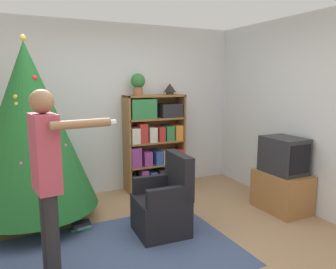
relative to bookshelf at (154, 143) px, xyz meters
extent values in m
plane|color=#9E7A56|center=(-0.77, -1.89, -0.75)|extent=(14.00, 14.00, 0.00)
cube|color=silver|center=(-0.77, 0.25, 0.55)|extent=(8.00, 0.10, 2.60)
cube|color=silver|center=(1.50, -1.89, 0.55)|extent=(0.10, 8.00, 2.60)
cube|color=#3D4C70|center=(-1.19, -1.72, -0.75)|extent=(2.50, 1.65, 0.01)
cube|color=brown|center=(-0.45, 0.01, 0.01)|extent=(0.03, 0.33, 1.52)
cube|color=brown|center=(0.48, 0.01, 0.01)|extent=(0.03, 0.33, 1.52)
cube|color=brown|center=(0.01, 0.01, 0.75)|extent=(0.96, 0.33, 0.03)
cube|color=brown|center=(0.01, 0.17, 0.01)|extent=(0.96, 0.01, 1.52)
cube|color=brown|center=(0.01, 0.01, -0.72)|extent=(0.93, 0.33, 0.03)
cube|color=#2D7A42|center=(-0.37, -0.02, -0.60)|extent=(0.13, 0.26, 0.21)
cube|color=#843889|center=(-0.21, -0.02, -0.55)|extent=(0.11, 0.27, 0.30)
cube|color=#284C93|center=(-0.06, -0.04, -0.58)|extent=(0.11, 0.23, 0.26)
cube|color=#232328|center=(0.10, -0.03, -0.57)|extent=(0.13, 0.24, 0.27)
cube|color=#232328|center=(0.24, -0.01, -0.59)|extent=(0.10, 0.28, 0.23)
cube|color=beige|center=(0.40, 0.00, -0.59)|extent=(0.13, 0.30, 0.23)
cube|color=brown|center=(0.01, 0.01, -0.35)|extent=(0.93, 0.33, 0.03)
cube|color=#843889|center=(-0.35, -0.02, -0.18)|extent=(0.16, 0.27, 0.30)
cube|color=#843889|center=(-0.16, -0.01, -0.22)|extent=(0.13, 0.29, 0.23)
cube|color=#284C93|center=(0.03, 0.00, -0.23)|extent=(0.12, 0.31, 0.21)
cube|color=beige|center=(0.18, -0.01, -0.23)|extent=(0.15, 0.29, 0.21)
cube|color=#B22D28|center=(0.39, -0.02, -0.23)|extent=(0.15, 0.26, 0.21)
cube|color=brown|center=(0.01, 0.01, 0.02)|extent=(0.93, 0.33, 0.03)
cube|color=beige|center=(-0.35, -0.03, 0.16)|extent=(0.13, 0.24, 0.23)
cube|color=#B22D28|center=(-0.23, 0.00, 0.19)|extent=(0.13, 0.30, 0.30)
cube|color=beige|center=(-0.07, 0.00, 0.15)|extent=(0.13, 0.31, 0.23)
cube|color=#B22D28|center=(0.08, -0.01, 0.15)|extent=(0.10, 0.29, 0.23)
cube|color=#2D7A42|center=(0.22, 0.00, 0.16)|extent=(0.13, 0.30, 0.24)
cube|color=orange|center=(0.38, -0.03, 0.16)|extent=(0.13, 0.25, 0.24)
cube|color=brown|center=(0.01, 0.01, 0.40)|extent=(0.93, 0.33, 0.03)
cube|color=#2D7A42|center=(-0.21, -0.03, 0.56)|extent=(0.40, 0.25, 0.30)
cube|color=#232328|center=(0.26, -0.02, 0.52)|extent=(0.35, 0.27, 0.21)
cube|color=#996638|center=(1.19, -1.57, -0.49)|extent=(0.49, 0.71, 0.52)
cube|color=#28282D|center=(1.19, -1.57, 0.01)|extent=(0.42, 0.55, 0.48)
cube|color=black|center=(1.19, -1.85, 0.01)|extent=(0.34, 0.01, 0.37)
cube|color=white|center=(1.04, -1.78, -0.21)|extent=(0.04, 0.12, 0.02)
cylinder|color=#4C3323|center=(-1.85, -0.56, -0.70)|extent=(0.36, 0.36, 0.10)
cylinder|color=brown|center=(-1.85, -0.56, -0.59)|extent=(0.08, 0.08, 0.12)
cone|color=#1E6028|center=(-1.85, -0.56, 0.46)|extent=(1.53, 1.53, 1.97)
sphere|color=#B74C93|center=(-2.03, -0.02, -0.13)|extent=(0.05, 0.05, 0.05)
sphere|color=#B74C93|center=(-1.97, -1.03, 0.13)|extent=(0.06, 0.06, 0.06)
sphere|color=gold|center=(-1.97, -0.76, 0.82)|extent=(0.05, 0.05, 0.05)
sphere|color=#B74C93|center=(-1.49, -0.83, 0.24)|extent=(0.06, 0.06, 0.06)
sphere|color=gold|center=(-1.97, -0.79, 0.74)|extent=(0.05, 0.05, 0.05)
sphere|color=silver|center=(-1.91, -0.05, 0.05)|extent=(0.05, 0.05, 0.05)
sphere|color=gold|center=(-1.84, -1.05, 0.13)|extent=(0.05, 0.05, 0.05)
sphere|color=silver|center=(-1.93, -1.18, -0.26)|extent=(0.05, 0.05, 0.05)
sphere|color=red|center=(-1.76, -0.69, 1.02)|extent=(0.07, 0.07, 0.07)
sphere|color=#E5CC4C|center=(-1.85, -0.56, 1.47)|extent=(0.07, 0.07, 0.07)
cube|color=black|center=(-0.57, -1.48, -0.54)|extent=(0.59, 0.59, 0.42)
cube|color=black|center=(-0.34, -1.49, -0.08)|extent=(0.15, 0.57, 0.50)
cube|color=black|center=(-0.55, -1.24, -0.23)|extent=(0.51, 0.11, 0.20)
cube|color=black|center=(-0.58, -1.72, -0.23)|extent=(0.51, 0.11, 0.20)
cylinder|color=#232328|center=(-1.82, -1.87, -0.32)|extent=(0.11, 0.11, 0.85)
cylinder|color=#232328|center=(-1.80, -2.05, -0.32)|extent=(0.11, 0.11, 0.85)
cube|color=#AD4256|center=(-1.81, -1.96, 0.42)|extent=(0.22, 0.34, 0.64)
cylinder|color=#8C6647|center=(-1.83, -1.76, 0.39)|extent=(0.07, 0.07, 0.51)
cylinder|color=#8C6647|center=(-1.54, -2.13, 0.66)|extent=(0.49, 0.13, 0.07)
cube|color=white|center=(-1.31, -2.10, 0.66)|extent=(0.11, 0.05, 0.03)
sphere|color=#8C6647|center=(-1.81, -1.96, 0.83)|extent=(0.19, 0.19, 0.19)
cylinder|color=#935B38|center=(-0.26, 0.01, 0.83)|extent=(0.14, 0.14, 0.12)
sphere|color=#2D7033|center=(-0.26, 0.01, 0.99)|extent=(0.22, 0.22, 0.22)
cylinder|color=#473828|center=(0.28, 0.01, 0.79)|extent=(0.12, 0.12, 0.04)
cone|color=black|center=(0.28, 0.01, 0.88)|extent=(0.20, 0.20, 0.14)
cube|color=#2D7A42|center=(-1.38, -0.98, -0.73)|extent=(0.24, 0.18, 0.03)
cube|color=#5B899E|center=(-1.36, -1.00, -0.71)|extent=(0.20, 0.17, 0.02)
cube|color=#232328|center=(-1.37, -0.98, -0.68)|extent=(0.21, 0.13, 0.03)
camera|label=1|loc=(-2.04, -4.71, 1.00)|focal=35.00mm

